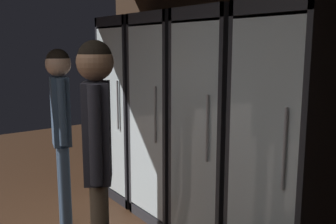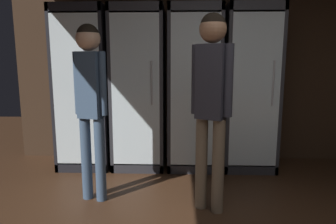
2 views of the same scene
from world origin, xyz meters
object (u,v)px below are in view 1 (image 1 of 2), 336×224
cooler_far_left (139,111)px  cooler_left (176,120)px  cooler_center (225,132)px  cooler_right (295,151)px  shopper_far (98,143)px  shopper_near (61,118)px

cooler_far_left → cooler_left: same height
cooler_center → cooler_right: same height
cooler_right → shopper_far: size_ratio=1.15×
cooler_center → cooler_right: (0.68, 0.00, -0.01)m
cooler_right → shopper_near: bearing=-148.4°
cooler_left → cooler_center: size_ratio=1.00×
cooler_far_left → shopper_near: (0.36, -1.04, 0.10)m
cooler_far_left → cooler_right: size_ratio=1.00×
shopper_near → cooler_far_left: bearing=109.3°
shopper_far → cooler_center: bearing=94.4°
cooler_left → shopper_far: cooler_left is taller
cooler_left → cooler_right: same height
cooler_left → cooler_right: (1.36, 0.00, -0.00)m
cooler_left → cooler_center: (0.68, 0.00, 0.00)m
cooler_center → shopper_near: cooler_center is taller
cooler_far_left → cooler_center: 1.36m
cooler_far_left → cooler_right: (2.05, -0.00, 0.00)m
cooler_left → shopper_near: 1.09m
shopper_far → cooler_far_left: bearing=140.4°
cooler_left → cooler_right: size_ratio=1.00×
cooler_center → shopper_far: size_ratio=1.15×
shopper_near → shopper_far: bearing=-8.8°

